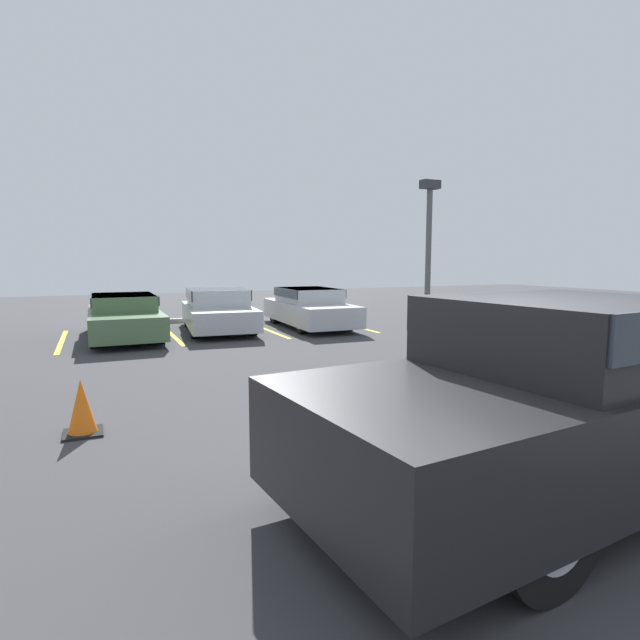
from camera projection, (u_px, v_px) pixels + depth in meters
ground_plane at (513, 479)px, 4.76m from camera, size 60.00×60.00×0.00m
stall_stripe_a at (62, 341)px, 12.91m from camera, size 0.12×4.19×0.01m
stall_stripe_b at (172, 335)px, 14.04m from camera, size 0.12×4.19×0.01m
stall_stripe_c at (266, 329)px, 15.17m from camera, size 0.12×4.19×0.01m
stall_stripe_d at (346, 324)px, 16.30m from camera, size 0.12×4.19×0.01m
pickup_truck at (586, 390)px, 4.65m from camera, size 6.05×2.62×1.75m
parked_sedan_a at (124, 315)px, 13.40m from camera, size 1.75×4.65×1.17m
parked_sedan_b at (218, 309)px, 14.75m from camera, size 2.20×4.42×1.25m
parked_sedan_c at (309, 306)px, 15.65m from camera, size 1.88×4.52×1.22m
light_post at (429, 235)px, 17.81m from camera, size 0.70×0.36×4.90m
traffic_cone at (82, 409)px, 5.96m from camera, size 0.45×0.45×0.67m
wheel_stop_curb at (170, 321)px, 16.70m from camera, size 1.72×0.20×0.14m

